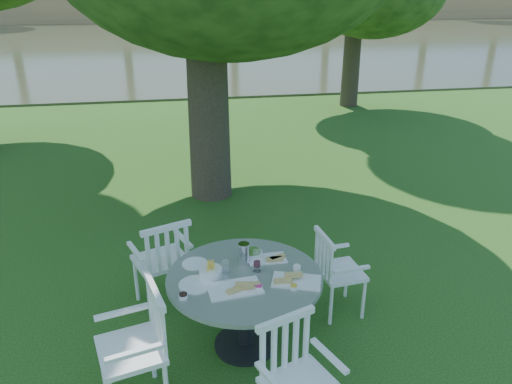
% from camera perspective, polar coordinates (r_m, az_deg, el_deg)
% --- Properties ---
extents(ground, '(140.00, 140.00, 0.00)m').
position_cam_1_polar(ground, '(5.95, 0.34, -8.31)').
color(ground, '#133C0C').
rests_on(ground, ground).
extents(table, '(1.35, 1.35, 0.75)m').
position_cam_1_polar(table, '(4.43, -1.31, -11.18)').
color(table, black).
rests_on(table, ground).
extents(chair_ne, '(0.46, 0.48, 0.87)m').
position_cam_1_polar(chair_ne, '(4.97, 8.76, -8.50)').
color(chair_ne, white).
rests_on(chair_ne, ground).
extents(chair_nw, '(0.63, 0.62, 0.99)m').
position_cam_1_polar(chair_nw, '(5.01, -10.43, -7.47)').
color(chair_nw, white).
rests_on(chair_nw, ground).
extents(chair_sw, '(0.59, 0.61, 1.01)m').
position_cam_1_polar(chair_sw, '(4.02, -12.80, -16.05)').
color(chair_sw, white).
rests_on(chair_sw, ground).
extents(chair_se, '(0.60, 0.59, 0.94)m').
position_cam_1_polar(chair_se, '(3.74, 4.29, -19.68)').
color(chair_se, white).
rests_on(chair_se, ground).
extents(tableware, '(1.22, 0.73, 0.20)m').
position_cam_1_polar(tableware, '(4.36, -1.95, -8.84)').
color(tableware, white).
rests_on(tableware, table).
extents(river, '(100.00, 28.00, 0.12)m').
position_cam_1_polar(river, '(28.18, -8.43, 16.46)').
color(river, '#373B23').
rests_on(river, ground).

